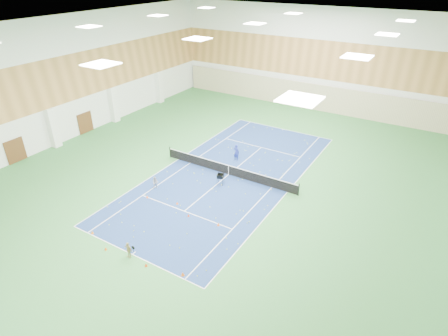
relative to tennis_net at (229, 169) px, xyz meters
The scene contains 22 objects.
ground 0.55m from the tennis_net, ahead, with size 40.00×40.00×0.00m, color #317237.
room_shell 5.45m from the tennis_net, ahead, with size 36.00×40.00×12.00m, color white, non-canonical shape.
wood_cladding 7.45m from the tennis_net, ahead, with size 36.00×40.00×8.00m, color #B77F44, non-canonical shape.
ceiling_light_grid 11.37m from the tennis_net, ahead, with size 21.40×25.40×0.06m, color white, non-canonical shape.
court_surface 0.55m from the tennis_net, ahead, with size 10.97×23.77×0.01m, color navy.
tennis_balls_scatter 0.50m from the tennis_net, ahead, with size 10.57×22.77×0.07m, color #D3EE28, non-canonical shape.
tennis_net is the anchor object (origin of this frame).
back_curtain 19.78m from the tennis_net, 90.00° to the left, with size 35.40×0.16×3.20m, color #C6B793.
door_left_a 19.63m from the tennis_net, 155.94° to the right, with size 0.08×1.80×2.20m, color #593319.
door_left_b 17.93m from the tennis_net, behind, with size 0.08×1.80×2.20m, color #593319.
coach 2.93m from the tennis_net, 106.49° to the left, with size 0.58×0.38×1.59m, color #22319C.
child_court 6.35m from the tennis_net, 128.43° to the right, with size 0.50×0.39×1.04m, color #9999A2.
child_apron 12.12m from the tennis_net, 90.10° to the right, with size 0.65×0.27×1.11m, color tan.
ball_cart 1.74m from the tennis_net, 81.86° to the right, with size 0.55×0.55×0.95m, color black, non-canonical shape.
cone_svc_a 7.39m from the tennis_net, 118.90° to the right, with size 0.20×0.20×0.22m, color #FB540D.
cone_svc_b 6.03m from the tennis_net, 99.90° to the right, with size 0.19×0.19×0.21m, color #F65A0C.
cone_svc_c 6.80m from the tennis_net, 84.63° to the right, with size 0.18×0.18×0.20m, color #E73C0C.
cone_svc_d 7.23m from the tennis_net, 64.90° to the right, with size 0.21×0.21×0.23m, color #FF5F0D.
cone_base_a 12.35m from the tennis_net, 107.75° to the right, with size 0.20×0.20×0.22m, color orange.
cone_base_b 12.57m from the tennis_net, 98.05° to the right, with size 0.19×0.19×0.21m, color #E7580C.
cone_base_c 12.31m from the tennis_net, 83.24° to the right, with size 0.20×0.20×0.22m, color #F4450C.
cone_base_d 12.29m from the tennis_net, 71.91° to the right, with size 0.23×0.23×0.25m, color #DE5A0B.
Camera 1 is at (14.34, -24.28, 16.13)m, focal length 30.00 mm.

